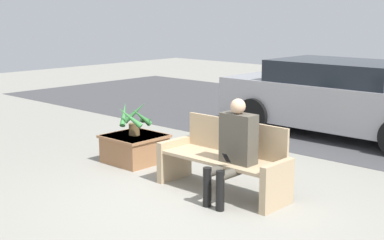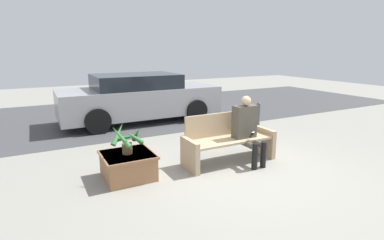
% 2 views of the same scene
% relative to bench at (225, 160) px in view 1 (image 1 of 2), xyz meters
% --- Properties ---
extents(ground_plane, '(30.00, 30.00, 0.00)m').
position_rel_bench_xyz_m(ground_plane, '(-0.03, -0.57, -0.42)').
color(ground_plane, gray).
extents(bench, '(1.79, 0.60, 0.91)m').
position_rel_bench_xyz_m(bench, '(0.00, 0.00, 0.00)').
color(bench, tan).
rests_on(bench, ground_plane).
extents(person_seated, '(0.44, 0.62, 1.27)m').
position_rel_bench_xyz_m(person_seated, '(0.30, -0.19, 0.27)').
color(person_seated, '#4C473D').
rests_on(person_seated, ground_plane).
extents(planter_box, '(0.83, 0.82, 0.43)m').
position_rel_bench_xyz_m(planter_box, '(-1.91, 0.13, -0.19)').
color(planter_box, '#936642').
rests_on(planter_box, ground_plane).
extents(potted_plant, '(0.58, 0.60, 0.51)m').
position_rel_bench_xyz_m(potted_plant, '(-1.89, 0.14, 0.26)').
color(potted_plant, brown).
rests_on(potted_plant, planter_box).
extents(parked_car, '(4.59, 1.98, 1.40)m').
position_rel_bench_xyz_m(parked_car, '(-0.42, 4.01, 0.29)').
color(parked_car, '#99999E').
rests_on(parked_car, ground_plane).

